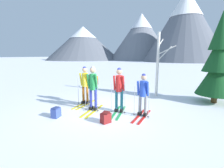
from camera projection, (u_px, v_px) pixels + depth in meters
The scene contains 10 objects.
ground_plane at pixel (105, 111), 6.80m from camera, with size 400.00×400.00×0.00m, color white.
skier_in_yellow at pixel (85, 83), 7.60m from camera, with size 0.61×1.72×1.78m.
skier_in_green at pixel (93, 85), 6.71m from camera, with size 0.61×1.73×1.85m.
skier_in_red at pixel (119, 87), 6.50m from camera, with size 0.61×1.66×1.81m.
skier_in_blue at pixel (143, 93), 6.09m from camera, with size 0.61×1.60×1.62m.
pine_tree_near at pixel (218, 62), 7.63m from camera, with size 1.77×1.77×4.27m.
birch_tree_tall at pixel (158, 64), 8.95m from camera, with size 0.98×0.62×3.51m.
backpack_on_snow_front at pixel (106, 118), 5.56m from camera, with size 0.37×0.40×0.38m.
backpack_on_snow_beside at pixel (56, 112), 6.05m from camera, with size 0.26×0.34×0.38m.
mountain_ridge_distant at pixel (178, 35), 63.40m from camera, with size 113.63×46.66×24.98m.
Camera 1 is at (2.65, -5.94, 2.28)m, focal length 26.16 mm.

